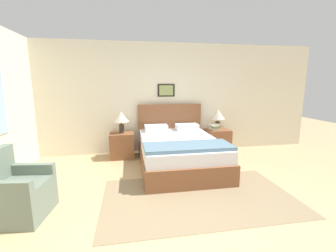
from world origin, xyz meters
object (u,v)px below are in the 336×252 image
(bed, at_px, (179,151))
(table_lamp_by_door, at_px, (218,115))
(armchair, at_px, (16,194))
(nightstand_near_window, at_px, (122,145))
(nightstand_by_door, at_px, (217,141))
(table_lamp_near_window, at_px, (121,118))

(bed, height_order, table_lamp_by_door, bed)
(armchair, xyz_separation_m, nightstand_near_window, (1.24, 2.17, -0.02))
(bed, height_order, armchair, bed)
(nightstand_by_door, distance_m, table_lamp_by_door, 0.63)
(nightstand_by_door, bearing_deg, nightstand_near_window, 180.00)
(bed, height_order, nightstand_by_door, bed)
(nightstand_by_door, relative_size, table_lamp_by_door, 1.18)
(bed, xyz_separation_m, table_lamp_by_door, (1.13, 0.79, 0.60))
(bed, distance_m, table_lamp_by_door, 1.50)
(bed, xyz_separation_m, nightstand_by_door, (1.14, 0.80, -0.04))
(bed, height_order, table_lamp_near_window, bed)
(nightstand_near_window, bearing_deg, table_lamp_by_door, -0.22)
(bed, bearing_deg, armchair, -150.06)
(bed, xyz_separation_m, table_lamp_near_window, (-1.14, 0.79, 0.60))
(armchair, bearing_deg, table_lamp_near_window, 157.26)
(nightstand_near_window, distance_m, nightstand_by_door, 2.28)
(armchair, bearing_deg, nightstand_near_window, 157.35)
(nightstand_by_door, bearing_deg, table_lamp_near_window, -179.78)
(nightstand_by_door, xyz_separation_m, table_lamp_near_window, (-2.28, -0.01, 0.63))
(nightstand_by_door, relative_size, table_lamp_near_window, 1.18)
(nightstand_near_window, bearing_deg, bed, -35.03)
(nightstand_near_window, height_order, table_lamp_by_door, table_lamp_by_door)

